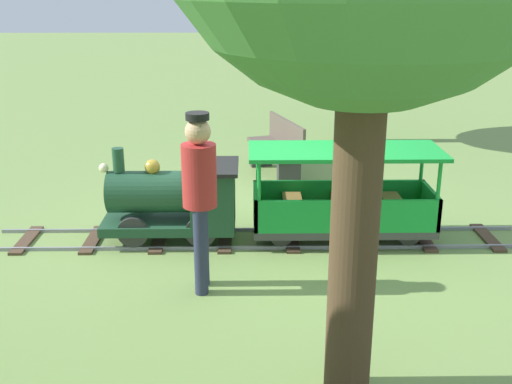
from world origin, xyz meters
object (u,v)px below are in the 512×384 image
at_px(conductor_person, 200,189).
at_px(park_bench, 278,148).
at_px(passenger_car, 343,203).
at_px(locomotive, 177,198).

bearing_deg(conductor_person, park_bench, -13.80).
height_order(passenger_car, conductor_person, conductor_person).
bearing_deg(conductor_person, passenger_car, -52.13).
xyz_separation_m(locomotive, passenger_car, (0.00, -1.76, -0.06)).
relative_size(conductor_person, park_bench, 1.19).
bearing_deg(passenger_car, park_bench, 13.96).
height_order(locomotive, conductor_person, conductor_person).
height_order(conductor_person, park_bench, conductor_person).
relative_size(locomotive, passenger_car, 0.72).
distance_m(passenger_car, park_bench, 2.41).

